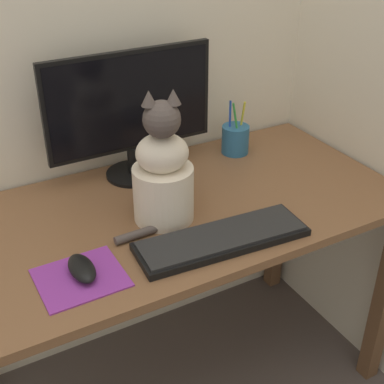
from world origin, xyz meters
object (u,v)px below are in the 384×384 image
Objects in this scene: monitor at (131,110)px; computer_mouse_left at (82,268)px; cat at (163,174)px; pen_cup at (235,139)px; keyboard at (222,238)px.

monitor is 0.52m from computer_mouse_left.
monitor is at bearing 102.30° from cat.
cat is 2.02× the size of pen_cup.
keyboard is at bearing -83.34° from monitor.
monitor is at bearing 52.31° from computer_mouse_left.
monitor is at bearing 177.58° from pen_cup.
monitor is 0.47m from keyboard.
computer_mouse_left is at bearing -127.69° from monitor.
keyboard is at bearing -126.39° from pen_cup.
computer_mouse_left is 0.32m from cat.
monitor is 1.13× the size of keyboard.
monitor is 1.40× the size of cat.
computer_mouse_left is (-0.29, -0.38, -0.19)m from monitor.
pen_cup is at bearing 57.77° from keyboard.
monitor reaches higher than pen_cup.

